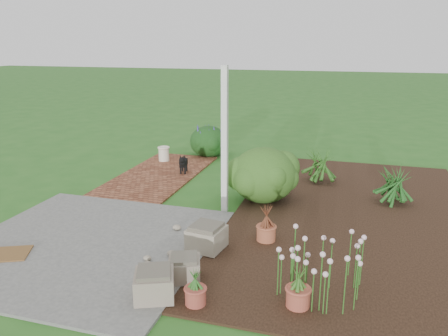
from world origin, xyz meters
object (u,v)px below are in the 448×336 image
(black_dog, at_px, (183,163))
(cream_ceramic_urn, at_px, (164,154))
(stone_trough_near, at_px, (154,285))
(evergreen_shrub, at_px, (264,173))

(black_dog, bearing_deg, cream_ceramic_urn, 123.31)
(stone_trough_near, height_order, evergreen_shrub, evergreen_shrub)
(stone_trough_near, xyz_separation_m, black_dog, (-1.50, 4.68, 0.09))
(black_dog, height_order, cream_ceramic_urn, black_dog)
(evergreen_shrub, bearing_deg, black_dog, 150.65)
(black_dog, relative_size, cream_ceramic_urn, 1.37)
(stone_trough_near, bearing_deg, black_dog, 107.77)
(stone_trough_near, height_order, cream_ceramic_urn, cream_ceramic_urn)
(evergreen_shrub, bearing_deg, stone_trough_near, -98.69)
(black_dog, height_order, evergreen_shrub, evergreen_shrub)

